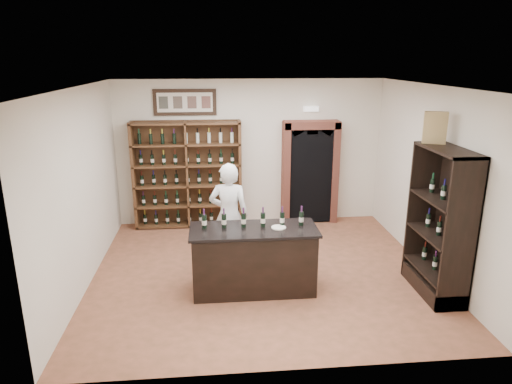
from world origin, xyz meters
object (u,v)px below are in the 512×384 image
Objects in this scene: side_cabinet at (439,245)px; wine_crate at (435,128)px; wine_shelf at (188,174)px; shopkeeper at (229,216)px; tasting_counter at (254,260)px; counter_bottle_0 at (204,221)px.

wine_crate is (-0.07, 0.40, 1.68)m from side_cabinet.
shopkeeper is at bearing -69.22° from wine_shelf.
wine_shelf and side_cabinet have the same top height.
wine_shelf reaches higher than tasting_counter.
tasting_counter is 1.05× the size of shopkeeper.
wine_shelf is 4.77× the size of wine_crate.
shopkeeper reaches higher than counter_bottle_0.
wine_crate is (3.76, -2.83, 1.33)m from wine_shelf.
wine_crate is (2.66, 0.10, 1.94)m from tasting_counter.
wine_shelf is 3.19m from tasting_counter.
shopkeeper is at bearing 158.49° from side_cabinet.
side_cabinet is 4.77× the size of wine_crate.
counter_bottle_0 is 0.65× the size of wine_crate.
wine_crate is at bearing -37.02° from wine_shelf.
counter_bottle_0 is at bearing -156.90° from wine_crate.
counter_bottle_0 is 0.17× the size of shopkeeper.
shopkeeper is 3.87× the size of wine_crate.
wine_shelf is 1.17× the size of tasting_counter.
tasting_counter is 0.85× the size of side_cabinet.
shopkeeper is at bearing -172.38° from wine_crate.
tasting_counter is (1.10, -2.93, -0.61)m from wine_shelf.
wine_crate reaches higher than side_cabinet.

